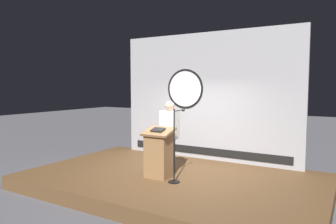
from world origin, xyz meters
The scene contains 6 objects.
ground_plane centered at (0.00, 0.00, 0.00)m, with size 40.00×40.00×0.00m, color #4C4C51.
stage_platform centered at (0.00, 0.00, 0.15)m, with size 6.40×4.00×0.30m, color brown.
banner_display centered at (-0.01, 1.85, 1.99)m, with size 5.03×0.12×3.40m.
podium centered at (-0.17, -0.30, 0.83)m, with size 0.64×0.50×1.09m.
speaker_person centered at (-0.17, 0.18, 1.14)m, with size 0.40×0.26×1.64m.
microphone_stand centered at (0.30, -0.39, 0.84)m, with size 0.24×0.55×1.53m.
Camera 1 is at (3.45, -5.97, 2.29)m, focal length 33.71 mm.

